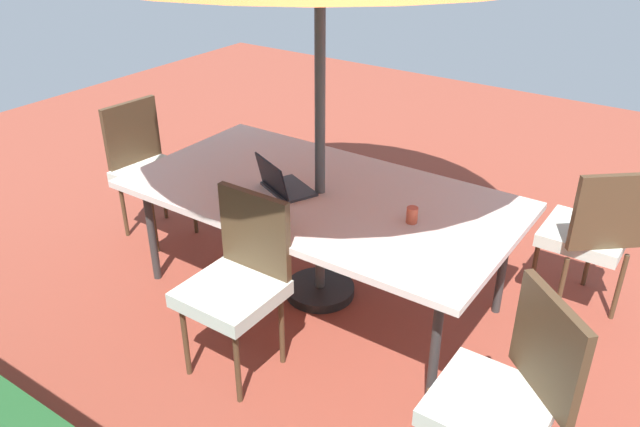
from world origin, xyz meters
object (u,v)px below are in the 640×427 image
Objects in this scene: chair_northwest at (506,393)px; chair_north at (238,278)px; chair_southwest at (591,231)px; laptop at (283,184)px; chair_east at (148,164)px; cup at (412,215)px; dining_table at (320,198)px.

chair_northwest is 1.43m from chair_north.
laptop is (1.57, 0.89, 0.23)m from chair_southwest.
chair_east is 2.49× the size of laptop.
chair_north is (-1.49, 0.74, 0.00)m from chair_east.
chair_southwest is at bearing -126.10° from laptop.
chair_southwest is 1.82m from laptop.
chair_east reaches higher than cup.
chair_southwest and chair_north have the same top height.
cup is (0.82, -0.75, 0.22)m from chair_northwest.
dining_table is at bearing -11.68° from chair_southwest.
chair_southwest is at bearing -134.18° from cup.
chair_north is at bearing -138.15° from chair_northwest.
dining_table is at bearing -83.60° from chair_east.
chair_east is 3.01m from chair_northwest.
laptop reaches higher than dining_table.
chair_northwest is 11.02× the size of cup.
laptop is 4.42× the size of cup.
chair_southwest is (-2.87, -0.80, 0.00)m from chair_east.
dining_table is 2.35× the size of chair_northwest.
chair_northwest is at bearing 51.33° from chair_southwest.
cup is at bearing 5.26° from chair_southwest.
chair_north is at bearing 7.56° from chair_southwest.
chair_northwest reaches higher than laptop.
chair_east is at bearing 1.16° from dining_table.
chair_southwest and chair_northwest have the same top height.
laptop is at bearing -11.04° from chair_southwest.
chair_southwest is 11.02× the size of cup.
chair_northwest is (-1.44, 0.78, -0.14)m from dining_table.
chair_northwest reaches higher than cup.
dining_table is 2.35× the size of chair_north.
chair_north is 0.98m from cup.
chair_north is at bearing 91.21° from dining_table.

